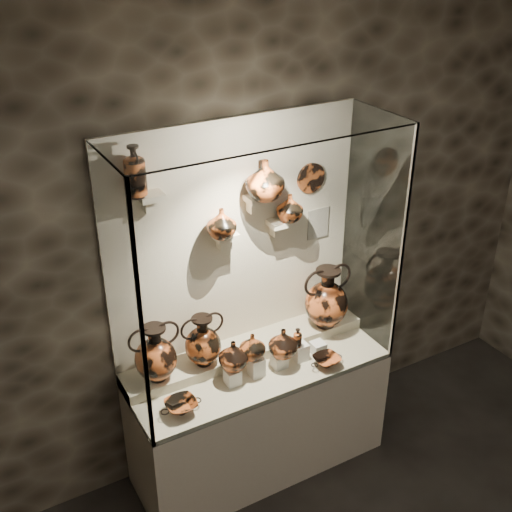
{
  "coord_description": "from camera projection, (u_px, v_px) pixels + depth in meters",
  "views": [
    {
      "loc": [
        -1.64,
        -0.7,
        3.41
      ],
      "look_at": [
        0.03,
        2.28,
        1.59
      ],
      "focal_mm": 45.0,
      "sensor_mm": 36.0,
      "label": 1
    }
  ],
  "objects": [
    {
      "name": "wall_back",
      "position": [
        234.0,
        242.0,
        4.02
      ],
      "size": [
        5.0,
        0.02,
        3.2
      ],
      "primitive_type": "cube",
      "color": "black",
      "rests_on": "ground"
    },
    {
      "name": "plinth",
      "position": [
        259.0,
        418.0,
        4.34
      ],
      "size": [
        1.7,
        0.6,
        0.8
      ],
      "primitive_type": "cube",
      "color": "beige",
      "rests_on": "floor"
    },
    {
      "name": "front_tier",
      "position": [
        259.0,
        369.0,
        4.15
      ],
      "size": [
        1.68,
        0.58,
        0.03
      ],
      "primitive_type": "cube",
      "color": "#BAAE90",
      "rests_on": "plinth"
    },
    {
      "name": "rear_tier",
      "position": [
        246.0,
        351.0,
        4.26
      ],
      "size": [
        1.7,
        0.25,
        0.1
      ],
      "primitive_type": "cube",
      "color": "#BAAE90",
      "rests_on": "plinth"
    },
    {
      "name": "back_panel",
      "position": [
        234.0,
        242.0,
        4.02
      ],
      "size": [
        1.7,
        0.03,
        1.6
      ],
      "primitive_type": "cube",
      "color": "beige",
      "rests_on": "plinth"
    },
    {
      "name": "glass_front",
      "position": [
        286.0,
        285.0,
        3.55
      ],
      "size": [
        1.7,
        0.01,
        1.6
      ],
      "primitive_type": "cube",
      "color": "white",
      "rests_on": "plinth"
    },
    {
      "name": "glass_left",
      "position": [
        121.0,
        300.0,
        3.41
      ],
      "size": [
        0.01,
        0.6,
        1.6
      ],
      "primitive_type": "cube",
      "color": "white",
      "rests_on": "plinth"
    },
    {
      "name": "glass_right",
      "position": [
        373.0,
        232.0,
        4.14
      ],
      "size": [
        0.01,
        0.6,
        1.6
      ],
      "primitive_type": "cube",
      "color": "white",
      "rests_on": "plinth"
    },
    {
      "name": "glass_top",
      "position": [
        260.0,
        132.0,
        3.4
      ],
      "size": [
        1.7,
        0.6,
        0.01
      ],
      "primitive_type": "cube",
      "color": "white",
      "rests_on": "back_panel"
    },
    {
      "name": "frame_post_left",
      "position": [
        142.0,
        327.0,
        3.19
      ],
      "size": [
        0.02,
        0.02,
        1.6
      ],
      "primitive_type": "cube",
      "color": "gray",
      "rests_on": "plinth"
    },
    {
      "name": "frame_post_right",
      "position": [
        402.0,
        250.0,
        3.92
      ],
      "size": [
        0.02,
        0.02,
        1.6
      ],
      "primitive_type": "cube",
      "color": "gray",
      "rests_on": "plinth"
    },
    {
      "name": "pedestal_a",
      "position": [
        232.0,
        376.0,
        3.98
      ],
      "size": [
        0.09,
        0.09,
        0.1
      ],
      "primitive_type": "cube",
      "color": "silver",
      "rests_on": "front_tier"
    },
    {
      "name": "pedestal_b",
      "position": [
        256.0,
        366.0,
        4.05
      ],
      "size": [
        0.09,
        0.09,
        0.13
      ],
      "primitive_type": "cube",
      "color": "silver",
      "rests_on": "front_tier"
    },
    {
      "name": "pedestal_c",
      "position": [
        279.0,
        360.0,
        4.13
      ],
      "size": [
        0.09,
        0.09,
        0.09
      ],
      "primitive_type": "cube",
      "color": "silver",
      "rests_on": "front_tier"
    },
    {
      "name": "pedestal_d",
      "position": [
        300.0,
        351.0,
        4.19
      ],
      "size": [
        0.09,
        0.09,
        0.12
      ],
      "primitive_type": "cube",
      "color": "silver",
      "rests_on": "front_tier"
    },
    {
      "name": "pedestal_e",
      "position": [
        318.0,
        347.0,
        4.26
      ],
      "size": [
        0.09,
        0.09,
        0.08
      ],
      "primitive_type": "cube",
      "color": "silver",
      "rests_on": "front_tier"
    },
    {
      "name": "bracket_ul",
      "position": [
        151.0,
        196.0,
        3.51
      ],
      "size": [
        0.14,
        0.12,
        0.04
      ],
      "primitive_type": "cube",
      "color": "beige",
      "rests_on": "back_panel"
    },
    {
      "name": "bracket_ca",
      "position": [
        225.0,
        236.0,
        3.87
      ],
      "size": [
        0.14,
        0.12,
        0.04
      ],
      "primitive_type": "cube",
      "color": "beige",
      "rests_on": "back_panel"
    },
    {
      "name": "bracket_cb",
      "position": [
        254.0,
        199.0,
        3.86
      ],
      "size": [
        0.1,
        0.12,
        0.04
      ],
      "primitive_type": "cube",
      "color": "beige",
      "rests_on": "back_panel"
    },
    {
      "name": "bracket_cc",
      "position": [
        279.0,
        223.0,
        4.04
      ],
      "size": [
        0.14,
        0.12,
        0.04
      ],
      "primitive_type": "cube",
      "color": "beige",
      "rests_on": "back_panel"
    },
    {
      "name": "amphora_left",
      "position": [
        156.0,
        353.0,
        3.85
      ],
      "size": [
        0.33,
        0.33,
        0.38
      ],
      "primitive_type": null,
      "rotation": [
        0.0,
        0.0,
        -0.09
      ],
      "color": "#C55725",
      "rests_on": "rear_tier"
    },
    {
      "name": "amphora_mid",
      "position": [
        203.0,
        340.0,
        3.99
      ],
      "size": [
        0.33,
        0.33,
        0.35
      ],
      "primitive_type": null,
      "rotation": [
        0.0,
        0.0,
        -0.22
      ],
      "color": "#B34E1F",
      "rests_on": "rear_tier"
    },
    {
      "name": "amphora_right",
      "position": [
        326.0,
        297.0,
        4.34
      ],
      "size": [
        0.45,
        0.45,
        0.44
      ],
      "primitive_type": null,
      "rotation": [
        0.0,
        0.0,
        -0.33
      ],
      "color": "#C55725",
      "rests_on": "rear_tier"
    },
    {
      "name": "jug_a",
      "position": [
        233.0,
        355.0,
        3.93
      ],
      "size": [
        0.22,
        0.22,
        0.19
      ],
      "primitive_type": "imported",
      "rotation": [
        0.0,
        0.0,
        -0.22
      ],
      "color": "#C55725",
      "rests_on": "pedestal_a"
    },
    {
      "name": "jug_b",
      "position": [
        252.0,
        346.0,
        3.98
      ],
      "size": [
        0.17,
        0.17,
        0.17
      ],
      "primitive_type": "imported",
      "rotation": [
        0.0,
        0.0,
        0.02
      ],
      "color": "#B34E1F",
      "rests_on": "pedestal_b"
    },
    {
      "name": "jug_c",
      "position": [
        283.0,
        343.0,
        4.06
      ],
      "size": [
        0.21,
        0.21,
        0.2
      ],
      "primitive_type": "imported",
      "rotation": [
        0.0,
        0.0,
        -0.13
      ],
      "color": "#C55725",
      "rests_on": "pedestal_c"
    },
    {
      "name": "lekythos_small",
      "position": [
        297.0,
        337.0,
        4.1
      ],
      "size": [
        0.08,
        0.08,
        0.15
      ],
      "primitive_type": null,
      "rotation": [
        0.0,
        0.0,
        -0.15
      ],
      "color": "#B34E1F",
      "rests_on": "pedestal_d"
    },
    {
      "name": "kylix_left",
      "position": [
        181.0,
        406.0,
        3.74
      ],
      "size": [
        0.25,
        0.21,
        0.1
      ],
      "primitive_type": null,
      "rotation": [
        0.0,
        0.0,
        0.04
      ],
      "color": "#B34E1F",
      "rests_on": "front_tier"
    },
    {
      "name": "kylix_right",
      "position": [
        326.0,
        360.0,
        4.13
      ],
      "size": [
        0.24,
        0.21,
        0.09
      ],
      "primitive_type": null,
      "rotation": [
        0.0,
        0.0,
        0.13
      ],
      "color": "#C55725",
      "rests_on": "front_tier"
    },
    {
      "name": "lekythos_tall",
      "position": [
        135.0,
        169.0,
        3.38
      ],
      "size": [
        0.16,
        0.16,
        0.32
      ],
      "primitive_type": null,
      "rotation": [
        0.0,
        0.0,
        0.33
      ],
      "color": "#C55725",
      "rests_on": "bracket_ul"
    },
    {
      "name": "ovoid_vase_a",
      "position": [
        221.0,
        223.0,
        3.77
      ],
      "size": [
        0.23,
        0.23,
        0.19
      ],
      "primitive_type": "imported",
      "rotation": [
        0.0,
        0.0,
        -0.39
      ],
      "color": "#B34E1F",
      "rests_on": "bracket_ca"
    },
    {
      "name": "ovoid_vase_b",
      "position": [
        265.0,
        180.0,
        3.76
      ],
      "size": [
        0.31,
        0.31,
        0.24
      ],
      "primitive_type": "imported",
      "rotation": [
        0.0,
        0.0,
        0.43
      ],
      "color": "#B34E1F",
      "rests_on": "bracket_cb"
    },
    {
      "name": "ovoid_vase_c",
      "position": [
        290.0,
        208.0,
        3.98
      ],
      "size": [
        0.22,
        0.22,
        0.18
      ],
      "primitive_type": "imported",
      "rotation": [
        0.0,
        0.0,
        -0.36
      ],
      "color": "#B34E1F",
      "rests_on": "bracket_cc"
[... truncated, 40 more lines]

